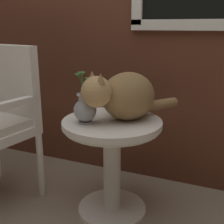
{
  "coord_description": "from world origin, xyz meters",
  "views": [
    {
      "loc": [
        0.77,
        -1.24,
        1.14
      ],
      "look_at": [
        0.13,
        0.26,
        0.66
      ],
      "focal_mm": 47.35,
      "sensor_mm": 36.0,
      "label": 1
    }
  ],
  "objects": [
    {
      "name": "back_wall",
      "position": [
        0.02,
        0.81,
        1.31
      ],
      "size": [
        4.0,
        0.07,
        2.6
      ],
      "color": "#562D1E",
      "rests_on": "ground_plane"
    },
    {
      "name": "wicker_side_table",
      "position": [
        0.13,
        0.26,
        0.43
      ],
      "size": [
        0.58,
        0.58,
        0.61
      ],
      "color": "silver",
      "rests_on": "ground_plane"
    },
    {
      "name": "cat",
      "position": [
        0.19,
        0.3,
        0.75
      ],
      "size": [
        0.44,
        0.57,
        0.29
      ],
      "color": "olive",
      "rests_on": "wicker_side_table"
    },
    {
      "name": "pewter_vase_with_ivy",
      "position": [
        0.01,
        0.16,
        0.7
      ],
      "size": [
        0.13,
        0.13,
        0.29
      ],
      "color": "#99999E",
      "rests_on": "wicker_side_table"
    }
  ]
}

